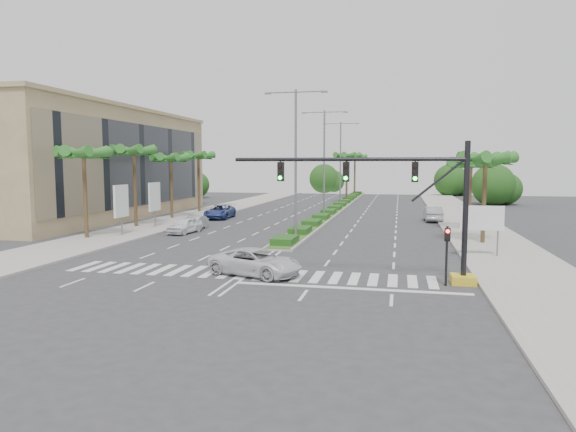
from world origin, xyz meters
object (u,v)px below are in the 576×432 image
Objects in this scene: car_parked_d at (223,211)px; car_crossing at (256,262)px; car_parked_c at (220,212)px; car_parked_b at (195,223)px; car_right at (433,214)px; car_parked_a at (185,225)px.

car_parked_d is 32.47m from car_crossing.
car_parked_c is at bearing 42.49° from car_crossing.
car_crossing is (10.99, -17.89, 0.09)m from car_parked_b.
car_crossing is 31.95m from car_right.
car_right is at bearing 28.97° from car_parked_b.
car_parked_d reaches higher than car_parked_b.
car_parked_b is 12.18m from car_parked_d.
car_parked_a is at bearing 31.30° from car_right.
car_parked_b is 21.00m from car_crossing.
car_parked_d is at bearing 97.26° from car_parked_b.
car_parked_c is 1.14× the size of car_right.
car_parked_d is at bearing -2.47° from car_right.
car_parked_c reaches higher than car_parked_b.
car_crossing is 1.09× the size of car_right.
car_parked_b is 0.80× the size of car_right.
car_parked_d is at bearing 103.24° from car_parked_a.
car_parked_b is at bearing -85.55° from car_parked_d.
car_parked_b is at bearing 100.40° from car_parked_a.
car_parked_d is at bearing 95.39° from car_parked_c.
car_parked_d is 0.92× the size of car_crossing.
car_parked_a is 0.75× the size of car_parked_c.
car_right is (23.60, -0.05, 0.10)m from car_parked_d.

